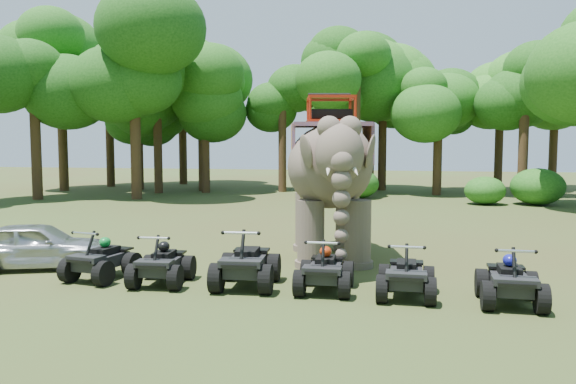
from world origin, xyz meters
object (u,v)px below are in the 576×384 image
at_px(atv_2, 246,257).
at_px(atv_1, 162,258).
at_px(parked_car, 37,245).
at_px(atv_4, 406,269).
at_px(atv_5, 510,274).
at_px(atv_3, 325,264).
at_px(atv_0, 101,254).
at_px(elephant, 331,176).

bearing_deg(atv_2, atv_1, -179.80).
distance_m(parked_car, atv_4, 9.24).
relative_size(parked_car, atv_5, 2.16).
xyz_separation_m(atv_3, atv_5, (3.72, -0.25, 0.01)).
relative_size(atv_0, atv_4, 1.01).
height_order(atv_1, atv_3, atv_3).
bearing_deg(elephant, atv_2, -124.47).
xyz_separation_m(parked_car, atv_2, (5.72, -0.67, 0.07)).
distance_m(parked_car, atv_5, 11.25).
distance_m(atv_1, atv_5, 7.41).
height_order(atv_1, atv_5, atv_5).
bearing_deg(atv_2, atv_3, -6.00).
bearing_deg(atv_0, atv_5, 7.45).
bearing_deg(atv_0, parked_car, 171.53).
bearing_deg(atv_0, atv_2, 9.48).
bearing_deg(elephant, parked_car, -170.89).
relative_size(atv_0, atv_2, 0.89).
distance_m(atv_0, atv_4, 7.00).
relative_size(atv_3, atv_5, 0.98).
xyz_separation_m(parked_car, atv_3, (7.48, -0.70, -0.01)).
bearing_deg(atv_0, elephant, 44.47).
relative_size(atv_1, atv_2, 0.88).
distance_m(elephant, atv_1, 5.23).
bearing_deg(atv_4, elephant, 119.86).
height_order(atv_2, atv_3, atv_2).
distance_m(atv_1, atv_4, 5.40).
distance_m(atv_1, atv_3, 3.69).
bearing_deg(atv_4, atv_0, 179.22).
bearing_deg(atv_3, atv_0, 178.00).
bearing_deg(atv_0, atv_4, 7.99).
bearing_deg(atv_4, atv_2, 177.71).
bearing_deg(atv_4, atv_5, -3.21).
bearing_deg(atv_5, parked_car, 176.00).
bearing_deg(atv_5, atv_1, -179.98).
bearing_deg(atv_4, atv_1, -179.53).
bearing_deg(atv_1, atv_4, -5.29).
distance_m(elephant, parked_car, 7.85).
height_order(parked_car, atv_5, atv_5).
bearing_deg(atv_1, atv_2, -0.32).
relative_size(atv_2, atv_5, 1.11).
distance_m(atv_3, atv_4, 1.72).
bearing_deg(parked_car, atv_2, -117.24).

